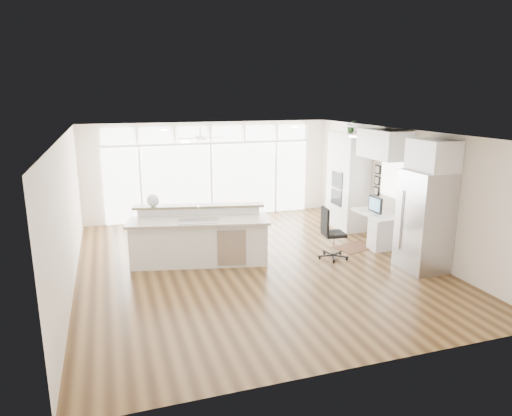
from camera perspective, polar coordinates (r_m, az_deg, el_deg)
name	(u,v)px	position (r m, az deg, el deg)	size (l,w,h in m)	color
floor	(254,264)	(9.61, -0.29, -6.95)	(7.00, 8.00, 0.02)	#442B15
ceiling	(254,133)	(9.01, -0.31, 9.38)	(7.00, 8.00, 0.02)	white
wall_back	(210,170)	(13.01, -5.73, 4.72)	(7.00, 0.04, 2.70)	white
wall_front	(355,270)	(5.70, 12.26, -7.62)	(7.00, 0.04, 2.70)	white
wall_left	(68,214)	(8.82, -22.48, -0.68)	(0.04, 8.00, 2.70)	white
wall_right	(401,189)	(10.79, 17.70, 2.23)	(0.04, 8.00, 2.70)	white
glass_wall	(211,181)	(13.00, -5.64, 3.37)	(5.80, 0.06, 2.08)	white
transom_row	(210,134)	(12.83, -5.78, 9.22)	(5.90, 0.06, 0.40)	white
desk_window	(393,179)	(10.97, 16.70, 3.55)	(0.04, 0.85, 0.85)	white
ceiling_fan	(200,134)	(11.61, -7.00, 9.20)	(1.16, 1.16, 0.32)	white
recessed_lights	(250,133)	(9.20, -0.69, 9.34)	(3.40, 3.00, 0.02)	white
oven_cabinet	(348,181)	(12.12, 11.46, 3.35)	(0.64, 1.20, 2.50)	white
desk_nook	(377,229)	(11.05, 14.87, -2.50)	(0.72, 1.30, 0.76)	white
upper_cabinets	(384,144)	(10.70, 15.71, 7.70)	(0.64, 1.30, 0.64)	white
refrigerator	(424,221)	(9.59, 20.31, -1.54)	(0.76, 0.90, 2.00)	#B5B5BA
fridge_cabinet	(433,155)	(9.39, 21.27, 6.17)	(0.64, 0.90, 0.60)	white
framed_photos	(377,180)	(11.50, 14.91, 3.36)	(0.06, 0.22, 0.80)	black
kitchen_island	(199,237)	(9.50, -7.10, -3.60)	(2.88, 1.09, 1.15)	white
rug	(354,248)	(10.77, 12.11, -4.86)	(0.83, 0.60, 0.01)	#331B10
office_chair	(334,234)	(9.83, 9.71, -3.16)	(0.58, 0.54, 1.12)	black
fishbowl	(153,200)	(9.77, -12.75, 0.95)	(0.27, 0.27, 0.27)	white
monitor	(375,204)	(10.86, 14.71, 0.44)	(0.08, 0.50, 0.42)	black
keyboard	(368,213)	(10.82, 13.88, -0.66)	(0.11, 0.30, 0.01)	white
potted_plant	(351,128)	(11.95, 11.78, 9.81)	(0.27, 0.30, 0.24)	#295424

